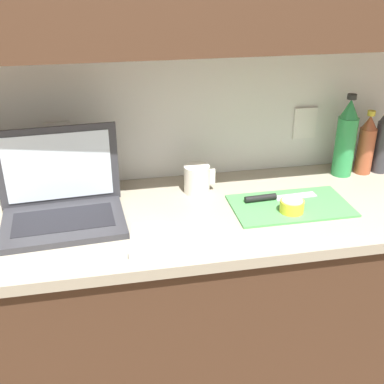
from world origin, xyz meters
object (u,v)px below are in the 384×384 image
object	(u,v)px
lemon_half_cut	(292,206)
measuring_cup	(197,179)
bottle_green_soda	(346,139)
bottle_water_clear	(384,141)
bottle_oil_tall	(366,145)
knife	(269,198)
cutting_board	(290,206)
laptop	(62,199)

from	to	relation	value
lemon_half_cut	measuring_cup	distance (m)	0.35
bottle_green_soda	bottle_water_clear	distance (m)	0.16
measuring_cup	bottle_oil_tall	bearing A→B (deg)	3.71
knife	bottle_oil_tall	xyz separation A→B (m)	(0.44, 0.17, 0.10)
bottle_green_soda	bottle_oil_tall	world-z (taller)	bottle_green_soda
cutting_board	lemon_half_cut	distance (m)	0.05
cutting_board	bottle_water_clear	bearing A→B (deg)	25.94
bottle_green_soda	measuring_cup	bearing A→B (deg)	-175.72
knife	measuring_cup	world-z (taller)	measuring_cup
lemon_half_cut	bottle_green_soda	size ratio (longest dim) A/B	0.25
laptop	lemon_half_cut	size ratio (longest dim) A/B	5.07
bottle_green_soda	bottle_oil_tall	distance (m)	0.09
bottle_water_clear	bottle_oil_tall	bearing A→B (deg)	180.00
laptop	bottle_oil_tall	xyz separation A→B (m)	(1.12, 0.15, 0.05)
laptop	bottle_oil_tall	size ratio (longest dim) A/B	1.60
cutting_board	lemon_half_cut	world-z (taller)	lemon_half_cut
bottle_green_soda	bottle_oil_tall	xyz separation A→B (m)	(0.09, 0.00, -0.03)
cutting_board	measuring_cup	distance (m)	0.34
bottle_green_soda	measuring_cup	size ratio (longest dim) A/B	2.81
cutting_board	bottle_water_clear	xyz separation A→B (m)	(0.45, 0.22, 0.12)
lemon_half_cut	measuring_cup	bearing A→B (deg)	140.52
cutting_board	lemon_half_cut	xyz separation A→B (m)	(-0.02, -0.05, 0.02)
laptop	lemon_half_cut	xyz separation A→B (m)	(0.72, -0.12, -0.04)
laptop	bottle_oil_tall	world-z (taller)	laptop
cutting_board	measuring_cup	bearing A→B (deg)	148.22
lemon_half_cut	measuring_cup	world-z (taller)	measuring_cup
knife	bottle_water_clear	distance (m)	0.55
cutting_board	knife	xyz separation A→B (m)	(-0.06, 0.05, 0.01)
laptop	cutting_board	distance (m)	0.74
cutting_board	measuring_cup	xyz separation A→B (m)	(-0.28, 0.17, 0.04)
bottle_water_clear	measuring_cup	distance (m)	0.74
cutting_board	bottle_green_soda	size ratio (longest dim) A/B	1.26
measuring_cup	bottle_water_clear	bearing A→B (deg)	3.36
bottle_green_soda	bottle_water_clear	bearing A→B (deg)	0.00
laptop	measuring_cup	distance (m)	0.47
lemon_half_cut	bottle_oil_tall	size ratio (longest dim) A/B	0.32
bottle_green_soda	measuring_cup	distance (m)	0.58
cutting_board	lemon_half_cut	size ratio (longest dim) A/B	5.05
cutting_board	bottle_green_soda	world-z (taller)	bottle_green_soda
bottle_green_soda	measuring_cup	xyz separation A→B (m)	(-0.57, -0.04, -0.09)
knife	lemon_half_cut	xyz separation A→B (m)	(0.05, -0.09, 0.01)
laptop	measuring_cup	size ratio (longest dim) A/B	3.55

